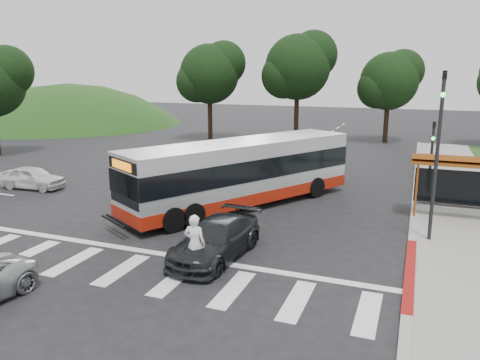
% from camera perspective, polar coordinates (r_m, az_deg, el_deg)
% --- Properties ---
extents(ground, '(140.00, 140.00, 0.00)m').
position_cam_1_polar(ground, '(20.37, -6.12, -5.48)').
color(ground, black).
rests_on(ground, ground).
extents(sidewalk_east, '(4.00, 40.00, 0.12)m').
position_cam_1_polar(sidewalk_east, '(26.02, 24.97, -2.39)').
color(sidewalk_east, gray).
rests_on(sidewalk_east, ground).
extents(curb_east, '(0.30, 40.00, 0.15)m').
position_cam_1_polar(curb_east, '(25.94, 20.58, -2.00)').
color(curb_east, '#9E9991').
rests_on(curb_east, ground).
extents(curb_east_red, '(0.32, 6.00, 0.15)m').
position_cam_1_polar(curb_east_red, '(16.43, 19.99, -10.63)').
color(curb_east_red, maroon).
rests_on(curb_east_red, ground).
extents(hillside_nw, '(44.00, 44.00, 10.00)m').
position_cam_1_polar(hillside_nw, '(62.74, -19.94, 6.44)').
color(hillside_nw, '#1A4014').
rests_on(hillside_nw, ground).
extents(crosswalk_ladder, '(18.00, 2.60, 0.01)m').
position_cam_1_polar(crosswalk_ladder, '(16.38, -14.22, -10.56)').
color(crosswalk_ladder, silver).
rests_on(crosswalk_ladder, ground).
extents(bus_shelter, '(4.20, 1.60, 2.86)m').
position_cam_1_polar(bus_shelter, '(22.70, 25.45, 1.38)').
color(bus_shelter, '#9F511A').
rests_on(bus_shelter, sidewalk_east).
extents(traffic_signal_ne_tall, '(0.18, 0.37, 6.50)m').
position_cam_1_polar(traffic_signal_ne_tall, '(18.82, 23.00, 4.16)').
color(traffic_signal_ne_tall, black).
rests_on(traffic_signal_ne_tall, ground).
extents(traffic_signal_ne_short, '(0.18, 0.37, 4.00)m').
position_cam_1_polar(traffic_signal_ne_short, '(25.94, 22.34, 3.29)').
color(traffic_signal_ne_short, black).
rests_on(traffic_signal_ne_short, ground).
extents(tree_north_a, '(6.60, 6.15, 10.17)m').
position_cam_1_polar(tree_north_a, '(44.54, 7.17, 13.62)').
color(tree_north_a, black).
rests_on(tree_north_a, ground).
extents(tree_north_b, '(5.72, 5.33, 8.43)m').
position_cam_1_polar(tree_north_b, '(45.29, 17.81, 11.51)').
color(tree_north_b, black).
rests_on(tree_north_b, ground).
extents(tree_north_c, '(6.16, 5.74, 9.30)m').
position_cam_1_polar(tree_north_c, '(45.29, -3.62, 12.89)').
color(tree_north_c, black).
rests_on(tree_north_c, ground).
extents(transit_bus, '(8.49, 12.07, 3.20)m').
position_cam_1_polar(transit_bus, '(22.74, 0.24, 0.76)').
color(transit_bus, '#B9BBBE').
rests_on(transit_bus, ground).
extents(pedestrian, '(0.75, 0.51, 1.99)m').
position_cam_1_polar(pedestrian, '(15.43, -5.53, -7.75)').
color(pedestrian, white).
rests_on(pedestrian, ground).
extents(dark_sedan, '(2.23, 4.80, 1.36)m').
position_cam_1_polar(dark_sedan, '(16.68, -2.96, -7.21)').
color(dark_sedan, black).
rests_on(dark_sedan, ground).
extents(west_car_white, '(3.80, 1.73, 1.26)m').
position_cam_1_polar(west_car_white, '(28.78, -23.97, 0.28)').
color(west_car_white, silver).
rests_on(west_car_white, ground).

